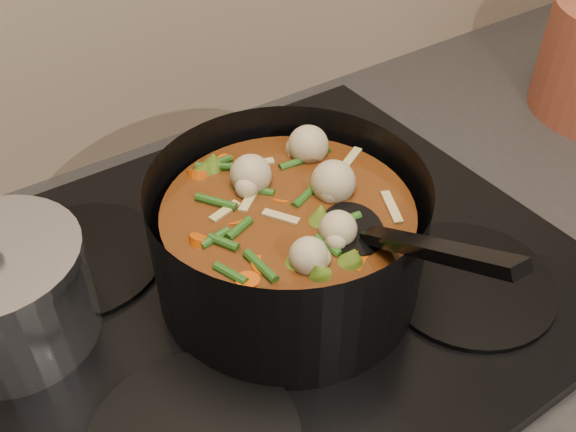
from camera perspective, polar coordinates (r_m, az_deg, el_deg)
stovetop at (r=0.69m, az=-1.59°, el=-5.49°), size 0.62×0.54×0.03m
stockpot at (r=0.63m, az=0.05°, el=-2.06°), size 0.32×0.39×0.20m
saucepan at (r=0.64m, az=-23.86°, el=-6.39°), size 0.16×0.16×0.13m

